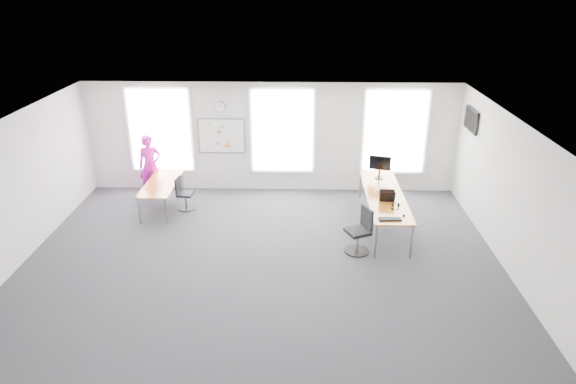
{
  "coord_description": "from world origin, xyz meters",
  "views": [
    {
      "loc": [
        0.8,
        -9.3,
        5.57
      ],
      "look_at": [
        0.52,
        1.2,
        1.1
      ],
      "focal_mm": 32.0,
      "sensor_mm": 36.0,
      "label": 1
    }
  ],
  "objects_px": {
    "desk_right": "(384,196)",
    "monitor": "(380,165)",
    "desk_left": "(161,185)",
    "person": "(150,166)",
    "chair_right": "(360,233)",
    "headphones": "(396,205)",
    "keyboard": "(390,219)",
    "chair_left": "(184,195)"
  },
  "relations": [
    {
      "from": "chair_right",
      "to": "keyboard",
      "type": "bearing_deg",
      "value": 59.55
    },
    {
      "from": "chair_right",
      "to": "keyboard",
      "type": "relative_size",
      "value": 2.09
    },
    {
      "from": "desk_right",
      "to": "monitor",
      "type": "bearing_deg",
      "value": 89.53
    },
    {
      "from": "desk_left",
      "to": "chair_right",
      "type": "bearing_deg",
      "value": -23.59
    },
    {
      "from": "headphones",
      "to": "monitor",
      "type": "distance_m",
      "value": 1.73
    },
    {
      "from": "desk_right",
      "to": "chair_right",
      "type": "relative_size",
      "value": 3.24
    },
    {
      "from": "desk_left",
      "to": "keyboard",
      "type": "bearing_deg",
      "value": -21.79
    },
    {
      "from": "desk_right",
      "to": "monitor",
      "type": "relative_size",
      "value": 5.48
    },
    {
      "from": "chair_right",
      "to": "person",
      "type": "relative_size",
      "value": 0.6
    },
    {
      "from": "chair_right",
      "to": "person",
      "type": "xyz_separation_m",
      "value": [
        -5.33,
        2.98,
        0.4
      ]
    },
    {
      "from": "monitor",
      "to": "desk_right",
      "type": "bearing_deg",
      "value": -74.83
    },
    {
      "from": "chair_right",
      "to": "desk_right",
      "type": "bearing_deg",
      "value": 128.17
    },
    {
      "from": "keyboard",
      "to": "headphones",
      "type": "xyz_separation_m",
      "value": [
        0.23,
        0.68,
        0.03
      ]
    },
    {
      "from": "desk_right",
      "to": "desk_left",
      "type": "relative_size",
      "value": 1.71
    },
    {
      "from": "chair_right",
      "to": "person",
      "type": "distance_m",
      "value": 6.12
    },
    {
      "from": "chair_right",
      "to": "chair_left",
      "type": "xyz_separation_m",
      "value": [
        -4.28,
        2.1,
        -0.07
      ]
    },
    {
      "from": "desk_right",
      "to": "chair_left",
      "type": "bearing_deg",
      "value": 171.18
    },
    {
      "from": "desk_left",
      "to": "headphones",
      "type": "xyz_separation_m",
      "value": [
        5.66,
        -1.49,
        0.2
      ]
    },
    {
      "from": "person",
      "to": "headphones",
      "type": "distance_m",
      "value": 6.6
    },
    {
      "from": "desk_right",
      "to": "headphones",
      "type": "relative_size",
      "value": 20.63
    },
    {
      "from": "desk_left",
      "to": "person",
      "type": "relative_size",
      "value": 1.14
    },
    {
      "from": "chair_right",
      "to": "chair_left",
      "type": "relative_size",
      "value": 1.19
    },
    {
      "from": "desk_right",
      "to": "desk_left",
      "type": "bearing_deg",
      "value": 171.94
    },
    {
      "from": "chair_right",
      "to": "headphones",
      "type": "distance_m",
      "value": 1.11
    },
    {
      "from": "desk_right",
      "to": "chair_left",
      "type": "distance_m",
      "value": 5.04
    },
    {
      "from": "person",
      "to": "monitor",
      "type": "bearing_deg",
      "value": -28.97
    },
    {
      "from": "person",
      "to": "monitor",
      "type": "distance_m",
      "value": 6.07
    },
    {
      "from": "desk_right",
      "to": "monitor",
      "type": "height_order",
      "value": "monitor"
    },
    {
      "from": "desk_left",
      "to": "headphones",
      "type": "height_order",
      "value": "headphones"
    },
    {
      "from": "desk_right",
      "to": "desk_left",
      "type": "height_order",
      "value": "desk_right"
    },
    {
      "from": "chair_right",
      "to": "chair_left",
      "type": "height_order",
      "value": "chair_right"
    },
    {
      "from": "person",
      "to": "desk_right",
      "type": "bearing_deg",
      "value": -38.09
    },
    {
      "from": "chair_left",
      "to": "desk_right",
      "type": "bearing_deg",
      "value": -92.06
    },
    {
      "from": "headphones",
      "to": "monitor",
      "type": "relative_size",
      "value": 0.27
    },
    {
      "from": "desk_right",
      "to": "headphones",
      "type": "height_order",
      "value": "headphones"
    },
    {
      "from": "desk_right",
      "to": "chair_right",
      "type": "height_order",
      "value": "chair_right"
    },
    {
      "from": "chair_left",
      "to": "monitor",
      "type": "relative_size",
      "value": 1.42
    },
    {
      "from": "desk_left",
      "to": "person",
      "type": "xyz_separation_m",
      "value": [
        -0.5,
        0.87,
        0.2
      ]
    },
    {
      "from": "desk_left",
      "to": "chair_left",
      "type": "distance_m",
      "value": 0.61
    },
    {
      "from": "desk_left",
      "to": "chair_left",
      "type": "relative_size",
      "value": 2.26
    },
    {
      "from": "desk_left",
      "to": "headphones",
      "type": "bearing_deg",
      "value": -14.72
    },
    {
      "from": "chair_right",
      "to": "keyboard",
      "type": "xyz_separation_m",
      "value": [
        0.6,
        -0.06,
        0.37
      ]
    }
  ]
}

